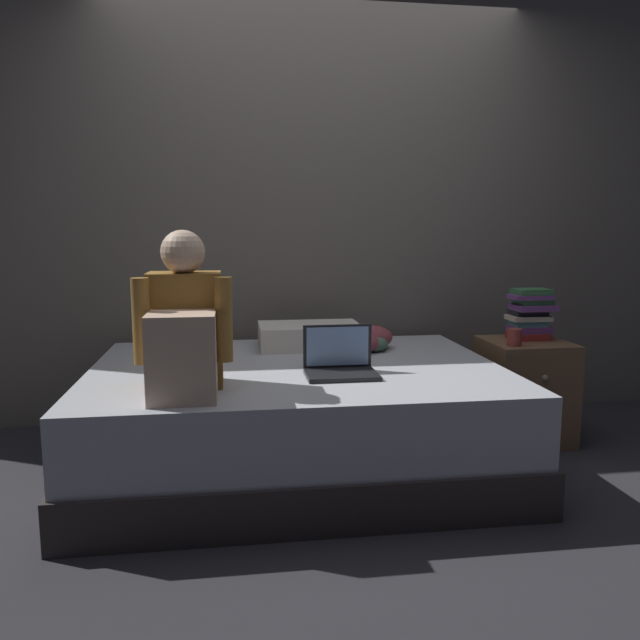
% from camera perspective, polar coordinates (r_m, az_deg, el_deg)
% --- Properties ---
extents(ground_plane, '(8.00, 8.00, 0.00)m').
position_cam_1_polar(ground_plane, '(2.93, 2.53, -15.22)').
color(ground_plane, '#2D2D33').
extents(wall_back, '(5.60, 0.10, 2.70)m').
position_cam_1_polar(wall_back, '(3.88, -0.68, 11.01)').
color(wall_back, slate).
rests_on(wall_back, ground_plane).
extents(bed, '(2.00, 1.50, 0.52)m').
position_cam_1_polar(bed, '(3.10, -2.16, -8.89)').
color(bed, '#332D2B').
rests_on(bed, ground_plane).
extents(nightstand, '(0.44, 0.46, 0.56)m').
position_cam_1_polar(nightstand, '(3.66, 18.26, -6.17)').
color(nightstand, brown).
rests_on(nightstand, ground_plane).
extents(person_sitting, '(0.39, 0.44, 0.66)m').
position_cam_1_polar(person_sitting, '(2.57, -12.39, -0.95)').
color(person_sitting, olive).
rests_on(person_sitting, bed).
extents(laptop, '(0.32, 0.23, 0.22)m').
position_cam_1_polar(laptop, '(2.82, 1.84, -3.95)').
color(laptop, black).
rests_on(laptop, bed).
extents(pillow, '(0.56, 0.36, 0.13)m').
position_cam_1_polar(pillow, '(3.47, -0.97, -1.44)').
color(pillow, silver).
rests_on(pillow, bed).
extents(book_stack, '(0.24, 0.18, 0.28)m').
position_cam_1_polar(book_stack, '(3.64, 18.76, 0.50)').
color(book_stack, '#9E2D28').
rests_on(book_stack, nightstand).
extents(mug, '(0.08, 0.08, 0.09)m').
position_cam_1_polar(mug, '(3.43, 17.45, -1.52)').
color(mug, '#933833').
rests_on(mug, nightstand).
extents(clothes_pile, '(0.29, 0.28, 0.13)m').
position_cam_1_polar(clothes_pile, '(3.39, 4.56, -1.88)').
color(clothes_pile, '#4C6B56').
rests_on(clothes_pile, bed).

